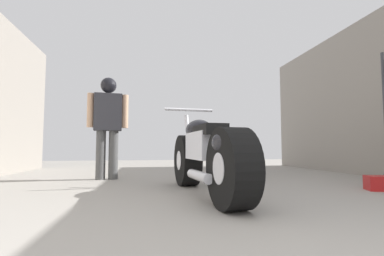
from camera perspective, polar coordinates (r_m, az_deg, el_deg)
The scene contains 5 objects.
ground_plane at distance 4.06m, azimuth 0.35°, elevation -11.30°, with size 16.02×16.02×0.00m, color gray.
motorcycle_maroon_cruiser at distance 3.01m, azimuth 2.72°, elevation -5.56°, with size 0.66×2.23×1.04m.
motorcycle_black_naked at distance 6.10m, azimuth 6.13°, elevation -5.46°, with size 0.56×1.89×0.88m.
mechanic_in_blue at distance 4.80m, azimuth -16.86°, elevation 2.01°, with size 0.66×0.29×1.68m.
red_toolbox at distance 4.08m, azimuth 34.60°, elevation -9.32°, with size 0.37×0.24×0.17m, color #B21919.
Camera 1 is at (-0.70, -0.63, 0.51)m, focal length 26.02 mm.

